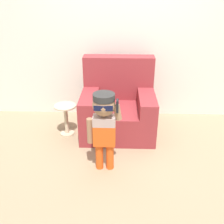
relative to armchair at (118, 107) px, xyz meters
name	(u,v)px	position (x,y,z in m)	size (l,w,h in m)	color
ground_plane	(128,138)	(0.14, -0.24, -0.35)	(10.00, 10.00, 0.00)	#998466
wall_back	(129,30)	(0.14, 0.55, 0.95)	(10.00, 0.05, 2.60)	silver
armchair	(118,107)	(0.00, 0.00, 0.00)	(0.97, 0.86, 1.00)	maroon
person_child	(104,121)	(-0.14, -0.89, 0.25)	(0.37, 0.28, 0.90)	#E05119
side_table	(66,117)	(-0.70, -0.16, -0.09)	(0.29, 0.29, 0.44)	beige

